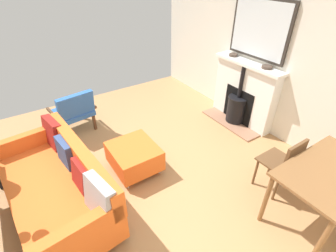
% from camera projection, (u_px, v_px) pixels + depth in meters
% --- Properties ---
extents(ground_plane, '(5.43, 5.38, 0.01)m').
position_uv_depth(ground_plane, '(121.00, 178.00, 3.48)').
color(ground_plane, '#A87A4C').
extents(wall_left, '(0.12, 5.38, 2.82)m').
position_uv_depth(wall_left, '(268.00, 47.00, 3.94)').
color(wall_left, silver).
rests_on(wall_left, ground).
extents(fireplace, '(0.54, 1.33, 1.14)m').
position_uv_depth(fireplace, '(242.00, 96.00, 4.46)').
color(fireplace, '#93664C').
rests_on(fireplace, ground).
extents(mirror_over_mantel, '(0.04, 1.09, 0.91)m').
position_uv_depth(mirror_over_mantel, '(259.00, 29.00, 3.87)').
color(mirror_over_mantel, '#2D2823').
extents(mantel_bowl_near, '(0.15, 0.15, 0.05)m').
position_uv_depth(mantel_bowl_near, '(233.00, 55.00, 4.37)').
color(mantel_bowl_near, '#47382D').
rests_on(mantel_bowl_near, fireplace).
extents(mantel_bowl_far, '(0.16, 0.16, 0.04)m').
position_uv_depth(mantel_bowl_far, '(267.00, 67.00, 3.86)').
color(mantel_bowl_far, '#47382D').
rests_on(mantel_bowl_far, fireplace).
extents(sofa, '(1.07, 1.93, 0.83)m').
position_uv_depth(sofa, '(60.00, 186.00, 2.89)').
color(sofa, '#B2B2B7').
rests_on(sofa, ground).
extents(ottoman, '(0.62, 0.68, 0.40)m').
position_uv_depth(ottoman, '(134.00, 156.00, 3.50)').
color(ottoman, '#B2B2B7').
rests_on(ottoman, ground).
extents(armchair_accent, '(0.75, 0.68, 0.80)m').
position_uv_depth(armchair_accent, '(74.00, 110.00, 4.19)').
color(armchair_accent, '#4C3321').
rests_on(armchair_accent, ground).
extents(dining_table, '(1.18, 0.72, 0.75)m').
position_uv_depth(dining_table, '(330.00, 178.00, 2.58)').
color(dining_table, brown).
rests_on(dining_table, ground).
extents(dining_chair_near_fireplace, '(0.40, 0.40, 0.83)m').
position_uv_depth(dining_chair_near_fireplace, '(284.00, 162.00, 3.02)').
color(dining_chair_near_fireplace, brown).
rests_on(dining_chair_near_fireplace, ground).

